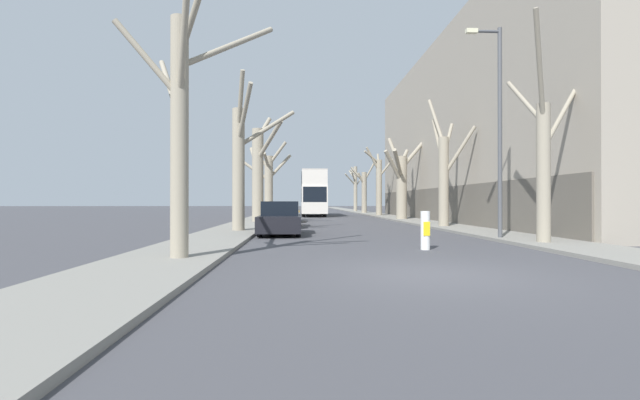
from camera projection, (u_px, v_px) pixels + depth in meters
name	position (u px, v px, depth m)	size (l,w,h in m)	color
ground_plane	(431.00, 274.00, 8.67)	(300.00, 300.00, 0.00)	#424247
sidewalk_left	(275.00, 212.00, 58.32)	(2.71, 120.00, 0.12)	gray
sidewalk_right	(362.00, 212.00, 58.90)	(2.71, 120.00, 0.12)	gray
building_facade_right	(498.00, 133.00, 32.14)	(10.08, 35.59, 13.37)	#9E9384
street_tree_left_0	(182.00, 115.00, 10.49)	(3.68, 4.77, 7.59)	gray
street_tree_left_1	(241.00, 162.00, 20.47)	(2.99, 3.95, 7.44)	gray
street_tree_left_2	(258.00, 172.00, 29.96)	(2.68, 4.10, 7.54)	gray
street_tree_left_3	(269.00, 182.00, 39.59)	(4.64, 2.78, 7.06)	gray
street_tree_right_0	(543.00, 158.00, 14.53)	(3.17, 3.88, 7.39)	gray
street_tree_right_1	(444.00, 172.00, 24.46)	(2.01, 2.81, 7.75)	gray
street_tree_right_2	(401.00, 181.00, 34.46)	(3.86, 4.43, 6.87)	gray
street_tree_right_3	(379.00, 184.00, 44.38)	(3.17, 1.93, 7.14)	gray
street_tree_right_4	(364.00, 190.00, 54.00)	(3.19, 1.49, 6.51)	gray
street_tree_right_5	(355.00, 188.00, 63.16)	(3.22, 3.59, 6.73)	gray
double_decker_bus	(313.00, 191.00, 45.67)	(2.51, 10.94, 4.65)	silver
parked_car_0	(281.00, 219.00, 19.38)	(1.85, 4.51, 1.50)	black
parked_car_1	(285.00, 216.00, 25.26)	(1.82, 4.23, 1.39)	silver
parked_car_2	(288.00, 213.00, 31.67)	(1.80, 4.04, 1.40)	olive
lamp_post	(497.00, 122.00, 16.33)	(1.40, 0.20, 8.15)	#4C4F54
traffic_bollard	(425.00, 230.00, 13.16)	(0.29, 0.30, 1.19)	white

